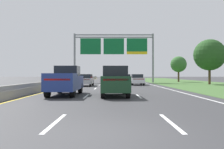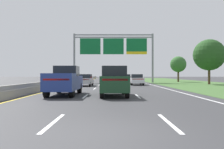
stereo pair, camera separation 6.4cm
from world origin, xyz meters
TOP-DOWN VIEW (x-y plane):
  - ground_plane at (0.00, 35.00)m, footprint 220.00×220.00m
  - lane_striping at (0.00, 34.54)m, footprint 11.96×106.00m
  - grass_verge_right at (13.95, 35.00)m, footprint 14.00×110.00m
  - median_barrier_concrete at (-6.60, 35.00)m, footprint 0.60×110.00m
  - overhead_sign_gantry at (0.30, 37.75)m, footprint 15.06×0.42m
  - pickup_truck_blue at (-3.51, 11.56)m, footprint 2.01×5.40m
  - car_navy_right_lane_sedan at (3.80, 53.84)m, footprint 1.87×4.42m
  - car_red_centre_lane_sedan at (-0.00, 43.40)m, footprint 1.84×4.41m
  - car_silver_left_lane_sedan at (-3.54, 25.16)m, footprint 1.92×4.44m
  - car_white_right_lane_sedan at (3.60, 28.04)m, footprint 1.86×4.42m
  - car_darkgreen_centre_lane_suv at (0.15, 10.69)m, footprint 2.03×4.75m
  - roadside_tree_mid at (14.97, 29.94)m, footprint 4.80×4.80m
  - roadside_tree_far at (13.60, 41.85)m, footprint 3.25×3.25m

SIDE VIEW (x-z plane):
  - ground_plane at x=0.00m, z-range 0.00..0.00m
  - lane_striping at x=0.00m, z-range 0.00..0.01m
  - grass_verge_right at x=13.95m, z-range 0.00..0.02m
  - median_barrier_concrete at x=-6.60m, z-range -0.07..0.78m
  - car_navy_right_lane_sedan at x=3.80m, z-range 0.03..1.60m
  - car_red_centre_lane_sedan at x=0.00m, z-range 0.03..1.60m
  - car_silver_left_lane_sedan at x=-3.54m, z-range 0.03..1.60m
  - car_white_right_lane_sedan at x=3.60m, z-range 0.03..1.60m
  - pickup_truck_blue at x=-3.51m, z-range -0.03..2.17m
  - car_darkgreen_centre_lane_suv at x=0.15m, z-range 0.04..2.15m
  - roadside_tree_far at x=13.60m, z-range 0.98..6.23m
  - roadside_tree_mid at x=14.97m, z-range 1.06..8.01m
  - overhead_sign_gantry at x=0.30m, z-range 1.89..11.07m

